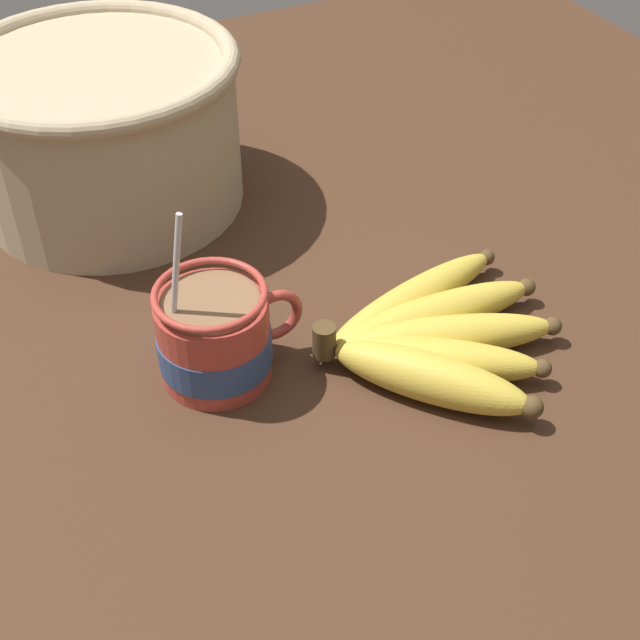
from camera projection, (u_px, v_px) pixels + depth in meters
table at (316, 355)px, 79.36cm from camera, size 138.31×138.31×3.60cm
coffee_mug at (217, 340)px, 72.30cm from camera, size 12.66×9.43×16.61cm
banana_bunch at (433, 338)px, 75.64cm from camera, size 22.02×21.11×4.30cm
woven_basket at (104, 126)px, 89.50cm from camera, size 28.27×28.27×16.32cm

